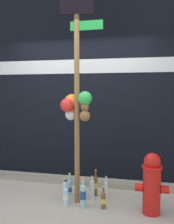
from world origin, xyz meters
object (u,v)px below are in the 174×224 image
object	(u,v)px
bottle_1	(106,190)
bottle_7	(65,191)
bottle_4	(92,189)
bottle_5	(83,195)
bottle_2	(66,195)
memorial_post	(76,83)
bottle_3	(103,200)
bottle_6	(96,185)
fire_hydrant	(152,183)
bottle_0	(70,187)

from	to	relation	value
bottle_1	bottle_7	distance (m)	0.59
bottle_4	bottle_5	world-z (taller)	bottle_5
bottle_2	bottle_7	xyz separation A→B (m)	(-0.04, 0.10, 0.02)
memorial_post	bottle_7	size ratio (longest dim) A/B	8.04
bottle_1	bottle_7	size ratio (longest dim) A/B	1.00
bottle_3	bottle_6	bearing A→B (deg)	114.47
fire_hydrant	bottle_2	xyz separation A→B (m)	(-1.14, -0.02, -0.26)
fire_hydrant	bottle_0	size ratio (longest dim) A/B	2.24
bottle_5	bottle_6	world-z (taller)	bottle_5
memorial_post	fire_hydrant	world-z (taller)	memorial_post
memorial_post	fire_hydrant	bearing A→B (deg)	-6.97
fire_hydrant	bottle_2	world-z (taller)	fire_hydrant
bottle_5	bottle_1	bearing A→B (deg)	47.64
bottle_2	bottle_3	xyz separation A→B (m)	(0.52, 0.01, -0.02)
bottle_3	bottle_6	distance (m)	0.43
memorial_post	bottle_5	world-z (taller)	memorial_post
fire_hydrant	bottle_7	size ratio (longest dim) A/B	2.15
memorial_post	fire_hydrant	size ratio (longest dim) A/B	3.73
bottle_7	bottle_5	bearing A→B (deg)	-20.64
memorial_post	bottle_7	world-z (taller)	memorial_post
bottle_5	bottle_6	size ratio (longest dim) A/B	1.03
bottle_2	bottle_5	world-z (taller)	bottle_5
bottle_2	bottle_5	distance (m)	0.25
memorial_post	bottle_0	world-z (taller)	memorial_post
bottle_4	bottle_7	size ratio (longest dim) A/B	1.00
bottle_3	bottle_0	bearing A→B (deg)	153.11
memorial_post	bottle_3	size ratio (longest dim) A/B	9.74
fire_hydrant	bottle_7	world-z (taller)	fire_hydrant
fire_hydrant	bottle_1	world-z (taller)	fire_hydrant
bottle_0	bottle_7	size ratio (longest dim) A/B	0.96
memorial_post	bottle_7	bearing A→B (deg)	-163.82
bottle_0	bottle_5	size ratio (longest dim) A/B	0.87
memorial_post	bottle_7	xyz separation A→B (m)	(-0.15, -0.04, -1.50)
fire_hydrant	bottle_6	bearing A→B (deg)	154.24
memorial_post	bottle_1	xyz separation A→B (m)	(0.41, 0.14, -1.52)
bottle_1	bottle_5	xyz separation A→B (m)	(-0.27, -0.30, 0.03)
bottle_0	bottle_2	distance (m)	0.29
fire_hydrant	bottle_3	xyz separation A→B (m)	(-0.62, -0.00, -0.28)
bottle_7	bottle_2	bearing A→B (deg)	-67.54
bottle_2	bottle_3	size ratio (longest dim) A/B	1.16
bottle_1	bottle_6	bearing A→B (deg)	146.66
memorial_post	bottle_4	distance (m)	1.52
memorial_post	bottle_6	bearing A→B (deg)	47.84
bottle_1	fire_hydrant	bearing A→B (deg)	-23.44
memorial_post	bottle_2	bearing A→B (deg)	-128.15
bottle_1	bottle_0	bearing A→B (deg)	179.40
fire_hydrant	bottle_3	world-z (taller)	fire_hydrant
fire_hydrant	bottle_4	xyz separation A→B (m)	(-0.82, 0.23, -0.24)
fire_hydrant	bottle_4	world-z (taller)	fire_hydrant
bottle_6	bottle_2	bearing A→B (deg)	-130.78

